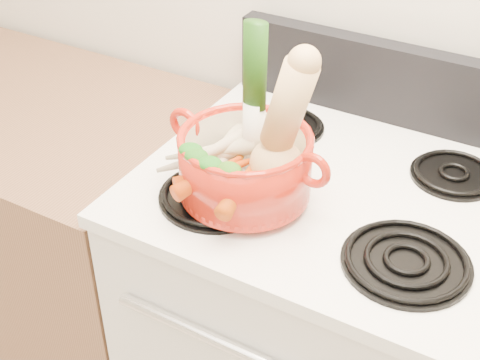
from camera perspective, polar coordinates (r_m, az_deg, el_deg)
The scene contains 25 objects.
stove_body at distance 1.68m, azimuth 6.99°, elevation -14.09°, with size 0.76×0.65×0.92m, color silver.
cooktop at distance 1.36m, azimuth 8.41°, elevation -0.91°, with size 0.78×0.67×0.03m, color white.
control_backsplash at distance 1.55m, azimuth 13.11°, elevation 7.99°, with size 0.76×0.05×0.18m, color black.
oven_handle at distance 1.23m, azimuth 1.41°, elevation -15.00°, with size 0.02×0.02×0.60m, color silver.
counter_left at distance 2.18m, azimuth -19.57°, elevation -2.84°, with size 1.36×0.65×0.90m, color brown.
burner_front_left at distance 1.29m, azimuth -2.05°, elevation -1.23°, with size 0.22×0.22×0.02m, color black.
burner_front_right at distance 1.18m, azimuth 14.02°, elevation -6.69°, with size 0.22×0.22×0.02m, color black.
burner_back_left at distance 1.51m, azimuth 3.92°, elevation 4.68°, with size 0.17×0.17×0.02m, color black.
burner_back_right at distance 1.42m, azimuth 17.79°, elevation 0.55°, with size 0.17×0.17×0.02m, color black.
dutch_oven at distance 1.25m, azimuth 0.46°, elevation 1.31°, with size 0.25×0.25×0.12m, color #B11E0F.
pot_handle_left at distance 1.30m, azimuth -4.75°, elevation 4.79°, with size 0.07×0.07×0.02m, color #B11E0F.
pot_handle_right at distance 1.17m, azimuth 6.24°, elevation 0.84°, with size 0.07×0.07×0.02m, color #B11E0F.
squash at distance 1.18m, azimuth 3.52°, elevation 4.70°, with size 0.11×0.11×0.27m, color #E1B573, non-canonical shape.
leek at distance 1.24m, azimuth 1.22°, elevation 7.22°, with size 0.05×0.05×0.30m, color white.
ginger at distance 1.32m, azimuth 2.96°, elevation 2.63°, with size 0.09×0.07×0.05m, color #D8C484.
parsnip_0 at distance 1.29m, azimuth -1.43°, elevation 1.97°, with size 0.04×0.04×0.23m, color beige.
parsnip_1 at distance 1.28m, azimuth -2.76°, elevation 2.11°, with size 0.04×0.04×0.20m, color beige.
parsnip_2 at distance 1.30m, azimuth -1.30°, elevation 2.68°, with size 0.04×0.04×0.17m, color beige.
parsnip_3 at distance 1.28m, azimuth -2.61°, elevation 2.61°, with size 0.04×0.04×0.17m, color beige.
parsnip_4 at distance 1.32m, azimuth -0.77°, elevation 3.75°, with size 0.04×0.04×0.20m, color beige.
parsnip_5 at distance 1.28m, azimuth -0.75°, elevation 3.42°, with size 0.05×0.05×0.24m, color beige.
carrot_0 at distance 1.25m, azimuth -1.04°, elevation 0.38°, with size 0.04×0.04×0.18m, color #D8660A.
carrot_1 at distance 1.24m, azimuth -1.95°, elevation 0.53°, with size 0.04×0.04×0.17m, color red.
carrot_2 at distance 1.20m, azimuth 0.16°, elevation -0.49°, with size 0.03×0.03×0.18m, color #D0460A.
carrot_3 at distance 1.22m, azimuth -2.70°, elevation 0.27°, with size 0.03×0.03×0.15m, color #BF3309.
Camera 1 is at (0.36, 0.36, 1.73)m, focal length 50.00 mm.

